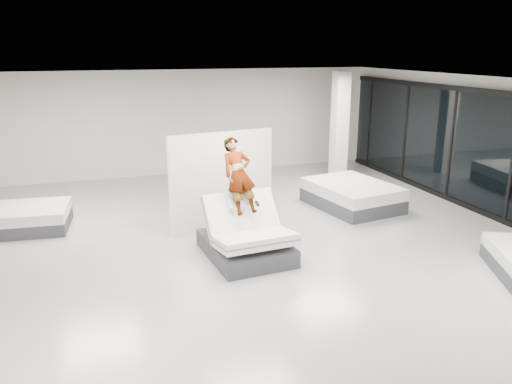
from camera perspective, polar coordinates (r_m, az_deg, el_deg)
room at (r=9.05m, az=0.15°, el=1.91°), size 14.00×14.04×3.20m
hero_bed at (r=9.44m, az=-1.12°, el=-5.35°), size 1.55×1.96×1.26m
person at (r=9.48m, az=-1.92°, el=0.02°), size 0.67×1.54×1.04m
remote at (r=9.29m, az=0.13°, el=-1.32°), size 0.06×0.15×0.08m
divider_panel at (r=10.72m, az=-3.90°, el=1.22°), size 2.34×0.46×2.14m
flat_bed_right_far at (r=12.61m, az=10.90°, el=-0.35°), size 2.00×2.45×0.61m
flat_bed_left_far at (r=11.98m, az=-25.00°, el=-2.76°), size 1.97×1.55×0.51m
column at (r=14.67m, az=9.51°, el=7.22°), size 0.40×0.40×3.20m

